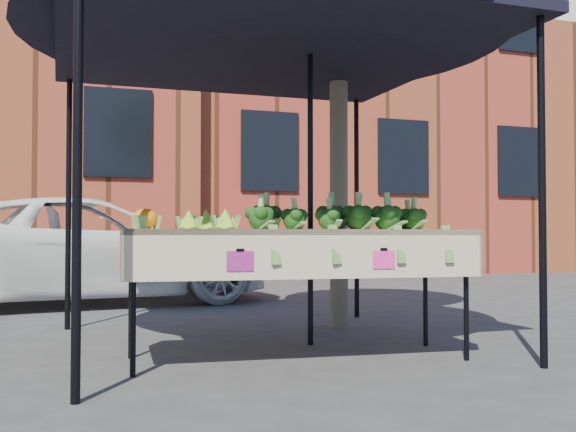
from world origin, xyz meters
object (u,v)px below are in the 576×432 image
object	(u,v)px
table	(297,294)
street_tree	(339,67)
canopy	(265,171)
vehicle	(90,116)

from	to	relation	value
table	street_tree	size ratio (longest dim) A/B	0.50
table	canopy	world-z (taller)	canopy
canopy	vehicle	size ratio (longest dim) A/B	0.66
table	street_tree	world-z (taller)	street_tree
vehicle	street_tree	xyz separation A→B (m)	(2.10, -3.16, 0.05)
canopy	vehicle	bearing A→B (deg)	106.53
canopy	street_tree	bearing A→B (deg)	38.04
canopy	vehicle	xyz separation A→B (m)	(-1.16, 3.90, 1.02)
table	street_tree	bearing A→B (deg)	56.83
table	canopy	distance (m)	1.12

